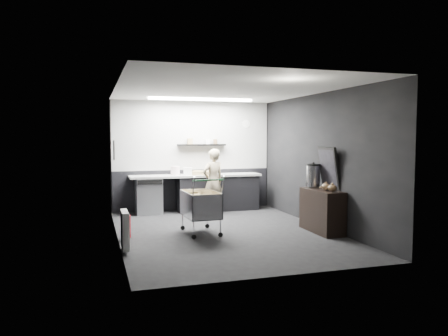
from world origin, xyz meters
name	(u,v)px	position (x,y,z in m)	size (l,w,h in m)	color
floor	(225,232)	(0.00, 0.00, 0.00)	(5.50, 5.50, 0.00)	black
ceiling	(225,90)	(0.00, 0.00, 2.70)	(5.50, 5.50, 0.00)	white
wall_back	(193,156)	(0.00, 2.75, 1.35)	(5.50, 5.50, 0.00)	black
wall_front	(287,174)	(0.00, -2.75, 1.35)	(5.50, 5.50, 0.00)	black
wall_left	(117,164)	(-2.00, 0.00, 1.35)	(5.50, 5.50, 0.00)	black
wall_right	(319,160)	(2.00, 0.00, 1.35)	(5.50, 5.50, 0.00)	black
kitchen_wall_panel	(193,136)	(0.00, 2.73, 1.85)	(3.95, 0.02, 1.70)	#AFB0AB
dado_panel	(193,189)	(0.00, 2.73, 0.50)	(3.95, 0.02, 1.00)	black
floating_shelf	(202,145)	(0.20, 2.62, 1.62)	(1.20, 0.22, 0.04)	black
wall_clock	(246,124)	(1.40, 2.72, 2.15)	(0.20, 0.20, 0.03)	white
poster	(114,150)	(-1.98, 1.30, 1.55)	(0.02, 0.30, 0.40)	silver
poster_red_band	(114,147)	(-1.98, 1.30, 1.62)	(0.01, 0.22, 0.10)	red
radiator	(125,230)	(-1.94, -0.90, 0.35)	(0.10, 0.50, 0.60)	white
ceiling_strip	(201,99)	(0.00, 1.85, 2.67)	(2.40, 0.20, 0.04)	white
prep_counter	(201,192)	(0.14, 2.42, 0.46)	(3.20, 0.61, 0.90)	black
person	(213,181)	(0.31, 1.97, 0.77)	(0.56, 0.37, 1.54)	beige
shopping_cart	(201,206)	(-0.48, 0.02, 0.51)	(0.62, 0.99, 1.08)	silver
sideboard	(322,205)	(1.79, -0.51, 0.52)	(0.46, 1.09, 1.63)	black
fire_extinguisher	(127,226)	(-1.85, -0.05, 0.24)	(0.15, 0.15, 0.49)	red
cardboard_box	(202,173)	(0.14, 2.37, 0.95)	(0.45, 0.35, 0.09)	#9B8352
pink_tub	(175,171)	(-0.51, 2.42, 1.01)	(0.22, 0.22, 0.22)	white
white_container	(188,171)	(-0.21, 2.37, 0.99)	(0.20, 0.16, 0.18)	white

